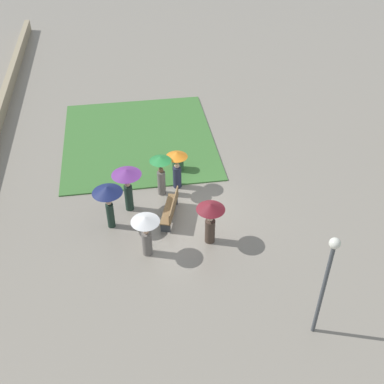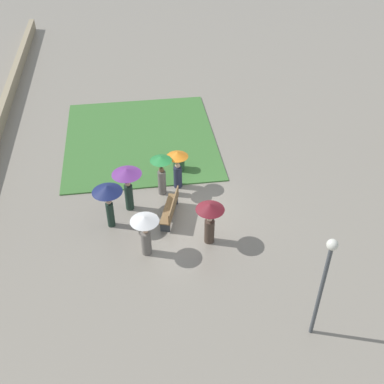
# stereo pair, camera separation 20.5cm
# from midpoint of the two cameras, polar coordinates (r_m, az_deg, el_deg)

# --- Properties ---
(ground_plane) EXTENTS (90.00, 90.00, 0.00)m
(ground_plane) POSITION_cam_midpoint_polar(r_m,az_deg,el_deg) (19.59, -0.51, -2.28)
(ground_plane) COLOR gray
(lawn_patch_near) EXTENTS (8.03, 7.31, 0.06)m
(lawn_patch_near) POSITION_cam_midpoint_polar(r_m,az_deg,el_deg) (24.15, -5.89, 6.28)
(lawn_patch_near) COLOR #427A38
(lawn_patch_near) RESTS_ON ground_plane
(park_bench) EXTENTS (1.93, 0.96, 0.90)m
(park_bench) POSITION_cam_midpoint_polar(r_m,az_deg,el_deg) (19.02, -2.19, -1.92)
(park_bench) COLOR brown
(park_bench) RESTS_ON ground_plane
(lamp_post) EXTENTS (0.32, 0.32, 3.94)m
(lamp_post) POSITION_cam_midpoint_polar(r_m,az_deg,el_deg) (14.16, 15.84, -9.53)
(lamp_post) COLOR #474C51
(lamp_post) RESTS_ON ground_plane
(trash_bin) EXTENTS (0.57, 0.57, 0.79)m
(trash_bin) POSITION_cam_midpoint_polar(r_m,az_deg,el_deg) (21.64, -1.31, 3.48)
(trash_bin) COLOR #335638
(trash_bin) RESTS_ON ground_plane
(crowd_person_purple) EXTENTS (1.18, 1.18, 1.96)m
(crowd_person_purple) POSITION_cam_midpoint_polar(r_m,az_deg,el_deg) (18.97, -7.38, 1.51)
(crowd_person_purple) COLOR #1E3328
(crowd_person_purple) RESTS_ON ground_plane
(crowd_person_orange) EXTENTS (0.92, 0.92, 1.78)m
(crowd_person_orange) POSITION_cam_midpoint_polar(r_m,az_deg,el_deg) (20.20, -1.44, 3.35)
(crowd_person_orange) COLOR #282D47
(crowd_person_orange) RESTS_ON ground_plane
(crowd_person_navy) EXTENTS (1.15, 1.15, 1.94)m
(crowd_person_navy) POSITION_cam_midpoint_polar(r_m,az_deg,el_deg) (18.22, -9.65, -0.32)
(crowd_person_navy) COLOR #1E3328
(crowd_person_navy) RESTS_ON ground_plane
(crowd_person_maroon) EXTENTS (1.06, 1.06, 1.81)m
(crowd_person_maroon) POSITION_cam_midpoint_polar(r_m,az_deg,el_deg) (17.46, 2.47, -2.80)
(crowd_person_maroon) COLOR #47382D
(crowd_person_maroon) RESTS_ON ground_plane
(crowd_person_white) EXTENTS (1.03, 1.03, 1.75)m
(crowd_person_white) POSITION_cam_midpoint_polar(r_m,az_deg,el_deg) (17.10, -5.23, -4.31)
(crowd_person_white) COLOR slate
(crowd_person_white) RESTS_ON ground_plane
(crowd_person_green) EXTENTS (0.91, 0.91, 1.87)m
(crowd_person_green) POSITION_cam_midpoint_polar(r_m,az_deg,el_deg) (19.81, -3.36, 2.69)
(crowd_person_green) COLOR slate
(crowd_person_green) RESTS_ON ground_plane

